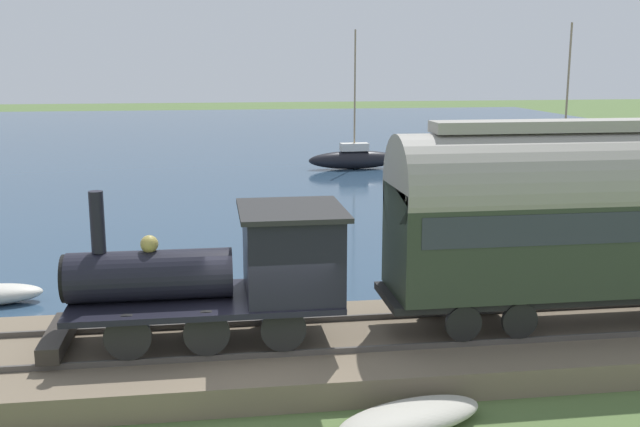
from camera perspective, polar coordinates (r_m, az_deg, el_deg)
name	(u,v)px	position (r m, az deg, el deg)	size (l,w,h in m)	color
ground_plane	(272,383)	(15.36, -3.71, -12.80)	(200.00, 200.00, 0.00)	#516B38
harbor_water	(225,144)	(57.84, -7.25, 5.27)	(80.00, 80.00, 0.01)	#2D4760
rail_embankment	(268,352)	(16.11, -4.00, -10.52)	(4.61, 56.00, 0.68)	#756651
steam_locomotive	(237,266)	(15.46, -6.33, -4.03)	(2.48, 6.05, 3.15)	black
passenger_coach	(602,211)	(17.39, 20.72, 0.18)	(2.23, 9.69, 4.43)	black
sailboat_black	(354,158)	(44.27, 2.62, 4.23)	(1.45, 5.52, 8.02)	black
sailboat_red	(562,178)	(38.68, 17.94, 2.57)	(2.09, 3.76, 8.06)	#B72D23
rowboat_mid_harbor	(433,241)	(25.92, 8.59, -2.10)	(2.50, 2.15, 0.47)	#B7B2A3
beached_dinghy	(410,417)	(13.63, 6.90, -15.17)	(1.88, 3.00, 0.44)	#B7B2A3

